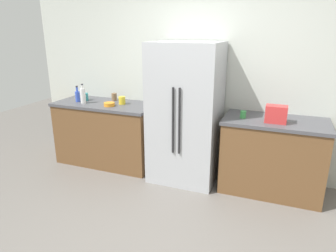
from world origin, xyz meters
The scene contains 13 objects.
ground_plane centered at (0.00, 0.00, 0.00)m, with size 10.78×10.78×0.00m, color slate.
kitchen_back_panel centered at (0.00, 1.76, 1.46)m, with size 5.39×0.10×2.93m, color silver.
counter_left centered at (-1.43, 1.38, 0.46)m, with size 1.47×0.67×0.92m.
counter_right centered at (0.91, 1.38, 0.46)m, with size 1.20×0.67×0.92m.
refrigerator centered at (-0.19, 1.34, 0.90)m, with size 0.86×0.73×1.79m.
toaster centered at (0.90, 1.27, 1.02)m, with size 0.24×0.15×0.20m, color red.
bottle_a centered at (-1.70, 1.26, 1.03)m, with size 0.07×0.07×0.28m.
bottle_b centered at (-1.84, 1.31, 1.01)m, with size 0.07×0.07×0.23m.
cup_a centered at (-1.79, 1.42, 0.97)m, with size 0.09×0.09×0.11m, color teal.
cup_b centered at (-1.16, 1.41, 0.97)m, with size 0.09×0.09×0.11m, color yellow.
cup_c centered at (0.53, 1.33, 0.96)m, with size 0.07×0.07×0.09m, color green.
cup_d centered at (-1.38, 1.57, 0.97)m, with size 0.08×0.08×0.11m, color brown.
bowl_a centered at (-1.27, 1.25, 0.94)m, with size 0.15×0.15×0.05m, color orange.
Camera 1 is at (0.97, -2.27, 1.95)m, focal length 32.59 mm.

